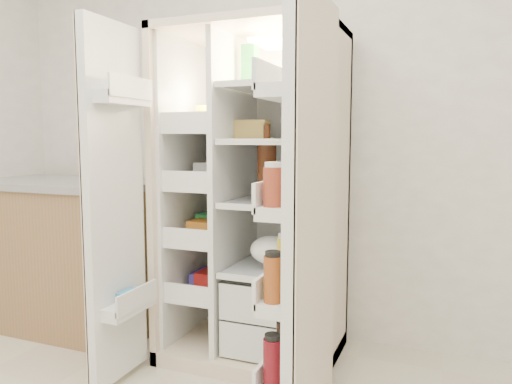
% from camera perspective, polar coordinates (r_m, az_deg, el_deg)
% --- Properties ---
extents(wall_back, '(4.00, 0.02, 2.70)m').
position_cam_1_polar(wall_back, '(2.98, 4.65, 8.87)').
color(wall_back, white).
rests_on(wall_back, floor).
extents(refrigerator, '(0.92, 0.70, 1.80)m').
position_cam_1_polar(refrigerator, '(2.72, 0.49, -3.70)').
color(refrigerator, beige).
rests_on(refrigerator, floor).
extents(freezer_door, '(0.15, 0.40, 1.72)m').
position_cam_1_polar(freezer_door, '(2.43, -16.24, -1.60)').
color(freezer_door, white).
rests_on(freezer_door, floor).
extents(fridge_door, '(0.17, 0.58, 1.72)m').
position_cam_1_polar(fridge_door, '(1.90, 5.98, -4.31)').
color(fridge_door, white).
rests_on(fridge_door, floor).
extents(kitchen_counter, '(1.31, 0.70, 0.95)m').
position_cam_1_polar(kitchen_counter, '(3.42, -21.33, -6.61)').
color(kitchen_counter, '#95684A').
rests_on(kitchen_counter, floor).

